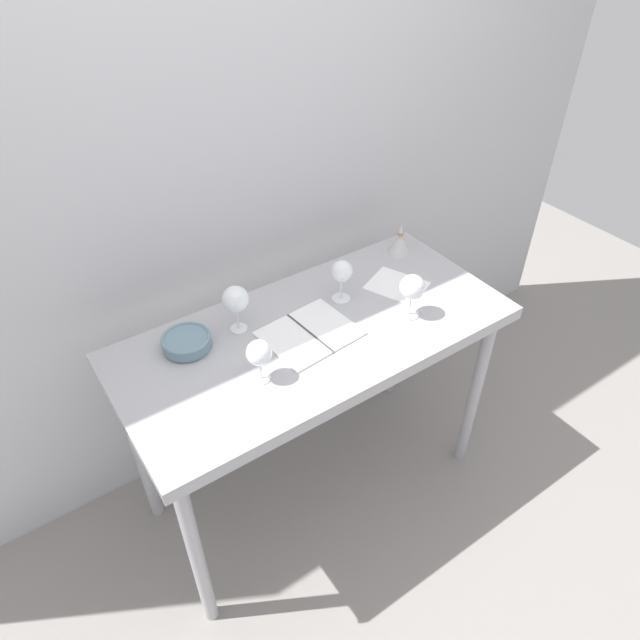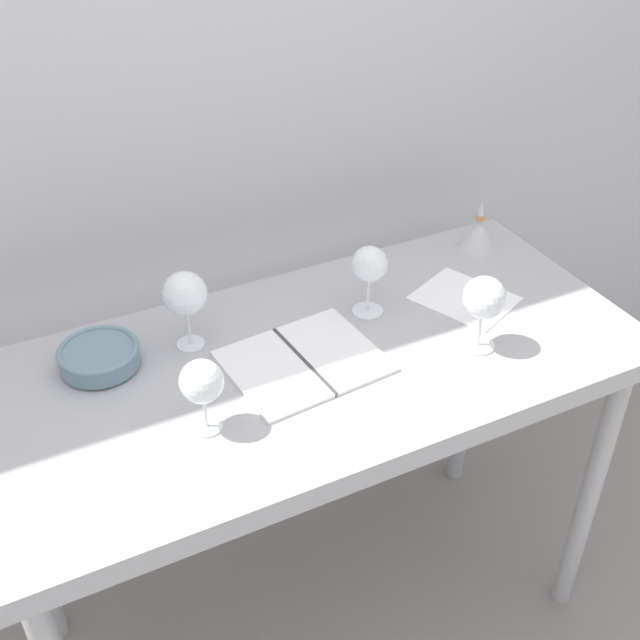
% 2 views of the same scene
% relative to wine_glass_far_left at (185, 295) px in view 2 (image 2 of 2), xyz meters
% --- Properties ---
extents(ground_plane, '(6.00, 6.00, 0.00)m').
position_rel_wine_glass_far_left_xyz_m(ground_plane, '(0.22, -0.15, -1.03)').
color(ground_plane, gray).
extents(back_wall, '(3.80, 0.04, 2.60)m').
position_rel_wine_glass_far_left_xyz_m(back_wall, '(0.22, 0.34, 0.27)').
color(back_wall, silver).
rests_on(back_wall, ground_plane).
extents(steel_counter, '(1.40, 0.65, 0.90)m').
position_rel_wine_glass_far_left_xyz_m(steel_counter, '(0.22, -0.16, -0.23)').
color(steel_counter, '#A9A9AE').
rests_on(steel_counter, ground_plane).
extents(wine_glass_far_left, '(0.09, 0.09, 0.18)m').
position_rel_wine_glass_far_left_xyz_m(wine_glass_far_left, '(0.00, 0.00, 0.00)').
color(wine_glass_far_left, white).
rests_on(wine_glass_far_left, steel_counter).
extents(wine_glass_far_right, '(0.08, 0.08, 0.17)m').
position_rel_wine_glass_far_left_xyz_m(wine_glass_far_right, '(0.40, -0.06, -0.01)').
color(wine_glass_far_right, white).
rests_on(wine_glass_far_right, steel_counter).
extents(wine_glass_near_left, '(0.08, 0.08, 0.15)m').
position_rel_wine_glass_far_left_xyz_m(wine_glass_near_left, '(-0.06, -0.26, -0.02)').
color(wine_glass_near_left, white).
rests_on(wine_glass_near_left, steel_counter).
extents(wine_glass_near_right, '(0.09, 0.09, 0.17)m').
position_rel_wine_glass_far_left_xyz_m(wine_glass_near_right, '(0.54, -0.28, -0.01)').
color(wine_glass_near_right, white).
rests_on(wine_glass_near_right, steel_counter).
extents(open_notebook, '(0.33, 0.28, 0.01)m').
position_rel_wine_glass_far_left_xyz_m(open_notebook, '(0.19, -0.16, -0.12)').
color(open_notebook, white).
rests_on(open_notebook, steel_counter).
extents(tasting_sheet_upper, '(0.24, 0.26, 0.00)m').
position_rel_wine_glass_far_left_xyz_m(tasting_sheet_upper, '(0.62, -0.12, -0.12)').
color(tasting_sheet_upper, white).
rests_on(tasting_sheet_upper, steel_counter).
extents(tasting_bowl, '(0.17, 0.17, 0.05)m').
position_rel_wine_glass_far_left_xyz_m(tasting_bowl, '(-0.19, 0.01, -0.10)').
color(tasting_bowl, '#DBCC66').
rests_on(tasting_bowl, steel_counter).
extents(decanter_funnel, '(0.10, 0.10, 0.13)m').
position_rel_wine_glass_far_left_xyz_m(decanter_funnel, '(0.79, 0.06, -0.08)').
color(decanter_funnel, silver).
rests_on(decanter_funnel, steel_counter).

